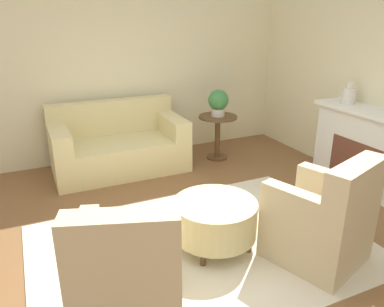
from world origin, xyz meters
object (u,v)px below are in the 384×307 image
vase_mantel_near (349,95)px  potted_plant_on_side_table (218,102)px  side_table (218,129)px  armchair_right (323,222)px  ottoman_table (215,218)px  couch (119,146)px  armchair_left (127,277)px

vase_mantel_near → potted_plant_on_side_table: 1.78m
side_table → armchair_right: bearing=-98.2°
ottoman_table → potted_plant_on_side_table: potted_plant_on_side_table is taller
couch → potted_plant_on_side_table: 1.59m
armchair_right → side_table: (0.38, 2.67, 0.07)m
ottoman_table → potted_plant_on_side_table: 2.44m
armchair_left → potted_plant_on_side_table: potted_plant_on_side_table is taller
ottoman_table → vase_mantel_near: vase_mantel_near is taller
armchair_left → vase_mantel_near: (3.31, 1.35, 0.74)m
armchair_right → side_table: 2.69m
potted_plant_on_side_table → vase_mantel_near: bearing=-48.5°
couch → vase_mantel_near: (2.65, -1.53, 0.79)m
side_table → vase_mantel_near: (1.17, -1.32, 0.67)m
couch → armchair_right: bearing=-69.1°
side_table → potted_plant_on_side_table: bearing=0.0°
side_table → vase_mantel_near: 1.88m
couch → side_table: size_ratio=2.69×
armchair_left → potted_plant_on_side_table: (2.14, 2.67, 0.50)m
armchair_right → ottoman_table: (-0.76, 0.60, -0.09)m
armchair_right → ottoman_table: armchair_right is taller
couch → armchair_left: bearing=-103.0°
ottoman_table → potted_plant_on_side_table: size_ratio=2.02×
side_table → armchair_left: bearing=-128.8°
armchair_right → potted_plant_on_side_table: size_ratio=2.54×
vase_mantel_near → potted_plant_on_side_table: vase_mantel_near is taller
couch → ottoman_table: 2.30m
side_table → potted_plant_on_side_table: 0.43m
armchair_left → side_table: (2.14, 2.67, 0.07)m
armchair_left → side_table: armchair_left is taller
couch → potted_plant_on_side_table: bearing=-7.9°
couch → armchair_left: 2.95m
vase_mantel_near → armchair_right: bearing=-139.1°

